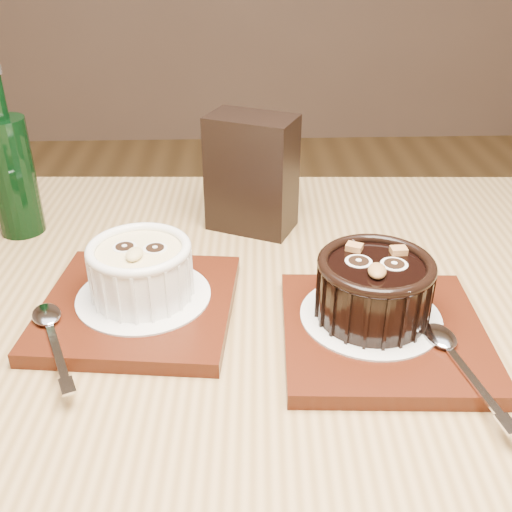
{
  "coord_description": "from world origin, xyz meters",
  "views": [
    {
      "loc": [
        0.03,
        -0.71,
        1.09
      ],
      "look_at": [
        0.05,
        -0.23,
        0.81
      ],
      "focal_mm": 42.0,
      "sensor_mm": 36.0,
      "label": 1
    }
  ],
  "objects_px": {
    "tray_right": "(383,334)",
    "ramekin_dark": "(374,286)",
    "green_bottle": "(11,172)",
    "table": "(243,420)",
    "ramekin_white": "(141,268)",
    "condiment_stand": "(252,174)",
    "tray_left": "(139,306)"
  },
  "relations": [
    {
      "from": "table",
      "to": "condiment_stand",
      "type": "relative_size",
      "value": 8.79
    },
    {
      "from": "ramekin_white",
      "to": "condiment_stand",
      "type": "xyz_separation_m",
      "value": [
        0.11,
        0.18,
        0.02
      ]
    },
    {
      "from": "tray_right",
      "to": "condiment_stand",
      "type": "distance_m",
      "value": 0.27
    },
    {
      "from": "condiment_stand",
      "to": "ramekin_dark",
      "type": "bearing_deg",
      "value": -64.67
    },
    {
      "from": "ramekin_dark",
      "to": "green_bottle",
      "type": "xyz_separation_m",
      "value": [
        -0.38,
        0.22,
        0.03
      ]
    },
    {
      "from": "table",
      "to": "ramekin_dark",
      "type": "xyz_separation_m",
      "value": [
        0.12,
        0.02,
        0.14
      ]
    },
    {
      "from": "tray_left",
      "to": "green_bottle",
      "type": "relative_size",
      "value": 0.91
    },
    {
      "from": "table",
      "to": "tray_left",
      "type": "height_order",
      "value": "tray_left"
    },
    {
      "from": "tray_left",
      "to": "ramekin_white",
      "type": "height_order",
      "value": "ramekin_white"
    },
    {
      "from": "green_bottle",
      "to": "ramekin_dark",
      "type": "bearing_deg",
      "value": -29.4
    },
    {
      "from": "table",
      "to": "ramekin_white",
      "type": "relative_size",
      "value": 12.49
    },
    {
      "from": "tray_right",
      "to": "ramekin_dark",
      "type": "bearing_deg",
      "value": 119.28
    },
    {
      "from": "tray_right",
      "to": "green_bottle",
      "type": "bearing_deg",
      "value": 149.39
    },
    {
      "from": "tray_right",
      "to": "green_bottle",
      "type": "distance_m",
      "value": 0.46
    },
    {
      "from": "ramekin_white",
      "to": "ramekin_dark",
      "type": "distance_m",
      "value": 0.22
    },
    {
      "from": "tray_right",
      "to": "ramekin_dark",
      "type": "xyz_separation_m",
      "value": [
        -0.01,
        0.02,
        0.04
      ]
    },
    {
      "from": "table",
      "to": "ramekin_white",
      "type": "distance_m",
      "value": 0.18
    },
    {
      "from": "tray_left",
      "to": "ramekin_dark",
      "type": "distance_m",
      "value": 0.23
    },
    {
      "from": "tray_right",
      "to": "condiment_stand",
      "type": "height_order",
      "value": "condiment_stand"
    },
    {
      "from": "ramekin_white",
      "to": "condiment_stand",
      "type": "relative_size",
      "value": 0.7
    },
    {
      "from": "ramekin_dark",
      "to": "green_bottle",
      "type": "distance_m",
      "value": 0.44
    },
    {
      "from": "tray_right",
      "to": "condiment_stand",
      "type": "relative_size",
      "value": 1.29
    },
    {
      "from": "table",
      "to": "green_bottle",
      "type": "bearing_deg",
      "value": 138.1
    },
    {
      "from": "ramekin_white",
      "to": "tray_left",
      "type": "bearing_deg",
      "value": -125.78
    },
    {
      "from": "ramekin_dark",
      "to": "condiment_stand",
      "type": "height_order",
      "value": "condiment_stand"
    },
    {
      "from": "table",
      "to": "green_bottle",
      "type": "height_order",
      "value": "green_bottle"
    },
    {
      "from": "table",
      "to": "ramekin_white",
      "type": "bearing_deg",
      "value": 146.51
    },
    {
      "from": "tray_right",
      "to": "ramekin_dark",
      "type": "relative_size",
      "value": 1.72
    },
    {
      "from": "table",
      "to": "ramekin_dark",
      "type": "height_order",
      "value": "ramekin_dark"
    },
    {
      "from": "tray_left",
      "to": "green_bottle",
      "type": "height_order",
      "value": "green_bottle"
    },
    {
      "from": "table",
      "to": "ramekin_dark",
      "type": "relative_size",
      "value": 11.74
    },
    {
      "from": "tray_left",
      "to": "ramekin_white",
      "type": "distance_m",
      "value": 0.04
    }
  ]
}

